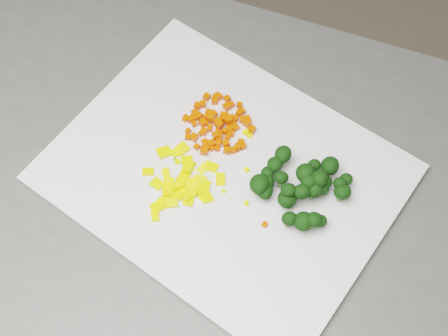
# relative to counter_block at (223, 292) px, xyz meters

# --- Properties ---
(counter_block) EXTENTS (1.09, 0.87, 0.90)m
(counter_block) POSITION_rel_counter_block_xyz_m (0.00, 0.00, 0.00)
(counter_block) COLOR #494946
(counter_block) RESTS_ON ground
(cutting_board) EXTENTS (0.56, 0.52, 0.01)m
(cutting_board) POSITION_rel_counter_block_xyz_m (-0.00, 0.03, 0.46)
(cutting_board) COLOR silver
(cutting_board) RESTS_ON counter_block
(carrot_pile) EXTENTS (0.10, 0.10, 0.03)m
(carrot_pile) POSITION_rel_counter_block_xyz_m (-0.02, 0.11, 0.48)
(carrot_pile) COLOR #DD3602
(carrot_pile) RESTS_ON cutting_board
(pepper_pile) EXTENTS (0.12, 0.12, 0.02)m
(pepper_pile) POSITION_rel_counter_block_xyz_m (-0.06, 0.01, 0.47)
(pepper_pile) COLOR yellow
(pepper_pile) RESTS_ON cutting_board
(broccoli_pile) EXTENTS (0.12, 0.12, 0.06)m
(broccoli_pile) POSITION_rel_counter_block_xyz_m (0.11, 0.01, 0.49)
(broccoli_pile) COLOR black
(broccoli_pile) RESTS_ON cutting_board
(carrot_cube_0) EXTENTS (0.01, 0.01, 0.01)m
(carrot_cube_0) POSITION_rel_counter_block_xyz_m (-0.01, 0.15, 0.47)
(carrot_cube_0) COLOR #DD3602
(carrot_cube_0) RESTS_ON carrot_pile
(carrot_cube_1) EXTENTS (0.01, 0.01, 0.01)m
(carrot_cube_1) POSITION_rel_counter_block_xyz_m (-0.06, 0.10, 0.47)
(carrot_cube_1) COLOR #DD3602
(carrot_cube_1) RESTS_ON carrot_pile
(carrot_cube_2) EXTENTS (0.01, 0.01, 0.01)m
(carrot_cube_2) POSITION_rel_counter_block_xyz_m (-0.01, 0.14, 0.47)
(carrot_cube_2) COLOR #DD3602
(carrot_cube_2) RESTS_ON carrot_pile
(carrot_cube_3) EXTENTS (0.01, 0.01, 0.01)m
(carrot_cube_3) POSITION_rel_counter_block_xyz_m (-0.03, 0.10, 0.47)
(carrot_cube_3) COLOR #DD3602
(carrot_cube_3) RESTS_ON carrot_pile
(carrot_cube_4) EXTENTS (0.01, 0.01, 0.01)m
(carrot_cube_4) POSITION_rel_counter_block_xyz_m (-0.03, 0.11, 0.47)
(carrot_cube_4) COLOR #DD3602
(carrot_cube_4) RESTS_ON carrot_pile
(carrot_cube_5) EXTENTS (0.01, 0.01, 0.01)m
(carrot_cube_5) POSITION_rel_counter_block_xyz_m (-0.06, 0.13, 0.47)
(carrot_cube_5) COLOR #DD3602
(carrot_cube_5) RESTS_ON carrot_pile
(carrot_cube_6) EXTENTS (0.01, 0.01, 0.01)m
(carrot_cube_6) POSITION_rel_counter_block_xyz_m (-0.07, 0.11, 0.47)
(carrot_cube_6) COLOR #DD3602
(carrot_cube_6) RESTS_ON carrot_pile
(carrot_cube_7) EXTENTS (0.01, 0.01, 0.01)m
(carrot_cube_7) POSITION_rel_counter_block_xyz_m (-0.03, 0.07, 0.47)
(carrot_cube_7) COLOR #DD3602
(carrot_cube_7) RESTS_ON carrot_pile
(carrot_cube_8) EXTENTS (0.01, 0.01, 0.01)m
(carrot_cube_8) POSITION_rel_counter_block_xyz_m (-0.03, 0.12, 0.47)
(carrot_cube_8) COLOR #DD3602
(carrot_cube_8) RESTS_ON carrot_pile
(carrot_cube_9) EXTENTS (0.01, 0.01, 0.01)m
(carrot_cube_9) POSITION_rel_counter_block_xyz_m (-0.04, 0.09, 0.47)
(carrot_cube_9) COLOR #DD3602
(carrot_cube_9) RESTS_ON carrot_pile
(carrot_cube_10) EXTENTS (0.01, 0.01, 0.01)m
(carrot_cube_10) POSITION_rel_counter_block_xyz_m (-0.01, 0.11, 0.47)
(carrot_cube_10) COLOR #DD3602
(carrot_cube_10) RESTS_ON carrot_pile
(carrot_cube_11) EXTENTS (0.01, 0.01, 0.01)m
(carrot_cube_11) POSITION_rel_counter_block_xyz_m (-0.03, 0.06, 0.47)
(carrot_cube_11) COLOR #DD3602
(carrot_cube_11) RESTS_ON carrot_pile
(carrot_cube_12) EXTENTS (0.01, 0.01, 0.01)m
(carrot_cube_12) POSITION_rel_counter_block_xyz_m (-0.01, 0.10, 0.47)
(carrot_cube_12) COLOR #DD3602
(carrot_cube_12) RESTS_ON carrot_pile
(carrot_cube_13) EXTENTS (0.01, 0.01, 0.01)m
(carrot_cube_13) POSITION_rel_counter_block_xyz_m (-0.04, 0.10, 0.47)
(carrot_cube_13) COLOR #DD3602
(carrot_cube_13) RESTS_ON carrot_pile
(carrot_cube_14) EXTENTS (0.01, 0.01, 0.01)m
(carrot_cube_14) POSITION_rel_counter_block_xyz_m (-0.03, 0.10, 0.47)
(carrot_cube_14) COLOR #DD3602
(carrot_cube_14) RESTS_ON carrot_pile
(carrot_cube_15) EXTENTS (0.01, 0.01, 0.01)m
(carrot_cube_15) POSITION_rel_counter_block_xyz_m (-0.06, 0.08, 0.47)
(carrot_cube_15) COLOR #DD3602
(carrot_cube_15) RESTS_ON carrot_pile
(carrot_cube_16) EXTENTS (0.01, 0.01, 0.01)m
(carrot_cube_16) POSITION_rel_counter_block_xyz_m (-0.03, 0.07, 0.47)
(carrot_cube_16) COLOR #DD3602
(carrot_cube_16) RESTS_ON carrot_pile
(carrot_cube_17) EXTENTS (0.01, 0.01, 0.01)m
(carrot_cube_17) POSITION_rel_counter_block_xyz_m (-0.05, 0.08, 0.47)
(carrot_cube_17) COLOR #DD3602
(carrot_cube_17) RESTS_ON carrot_pile
(carrot_cube_18) EXTENTS (0.01, 0.01, 0.01)m
(carrot_cube_18) POSITION_rel_counter_block_xyz_m (-0.00, 0.11, 0.47)
(carrot_cube_18) COLOR #DD3602
(carrot_cube_18) RESTS_ON carrot_pile
(carrot_cube_19) EXTENTS (0.01, 0.01, 0.01)m
(carrot_cube_19) POSITION_rel_counter_block_xyz_m (0.00, 0.14, 0.47)
(carrot_cube_19) COLOR #DD3602
(carrot_cube_19) RESTS_ON carrot_pile
(carrot_cube_20) EXTENTS (0.01, 0.01, 0.01)m
(carrot_cube_20) POSITION_rel_counter_block_xyz_m (-0.05, 0.06, 0.47)
(carrot_cube_20) COLOR #DD3602
(carrot_cube_20) RESTS_ON carrot_pile
(carrot_cube_21) EXTENTS (0.01, 0.01, 0.01)m
(carrot_cube_21) POSITION_rel_counter_block_xyz_m (0.01, 0.13, 0.47)
(carrot_cube_21) COLOR #DD3602
(carrot_cube_21) RESTS_ON carrot_pile
(carrot_cube_22) EXTENTS (0.01, 0.01, 0.01)m
(carrot_cube_22) POSITION_rel_counter_block_xyz_m (0.01, 0.12, 0.47)
(carrot_cube_22) COLOR #DD3602
(carrot_cube_22) RESTS_ON carrot_pile
(carrot_cube_23) EXTENTS (0.01, 0.01, 0.01)m
(carrot_cube_23) POSITION_rel_counter_block_xyz_m (0.00, 0.10, 0.47)
(carrot_cube_23) COLOR #DD3602
(carrot_cube_23) RESTS_ON carrot_pile
(carrot_cube_24) EXTENTS (0.01, 0.01, 0.01)m
(carrot_cube_24) POSITION_rel_counter_block_xyz_m (-0.02, 0.08, 0.47)
(carrot_cube_24) COLOR #DD3602
(carrot_cube_24) RESTS_ON carrot_pile
(carrot_cube_25) EXTENTS (0.01, 0.01, 0.01)m
(carrot_cube_25) POSITION_rel_counter_block_xyz_m (-0.02, 0.10, 0.47)
(carrot_cube_25) COLOR #DD3602
(carrot_cube_25) RESTS_ON carrot_pile
(carrot_cube_26) EXTENTS (0.01, 0.01, 0.01)m
(carrot_cube_26) POSITION_rel_counter_block_xyz_m (0.01, 0.07, 0.47)
(carrot_cube_26) COLOR #DD3602
(carrot_cube_26) RESTS_ON carrot_pile
(carrot_cube_27) EXTENTS (0.01, 0.01, 0.01)m
(carrot_cube_27) POSITION_rel_counter_block_xyz_m (-0.02, 0.11, 0.47)
(carrot_cube_27) COLOR #DD3602
(carrot_cube_27) RESTS_ON carrot_pile
(carrot_cube_28) EXTENTS (0.01, 0.01, 0.01)m
(carrot_cube_28) POSITION_rel_counter_block_xyz_m (-0.04, 0.10, 0.47)
(carrot_cube_28) COLOR #DD3602
(carrot_cube_28) RESTS_ON carrot_pile
(carrot_cube_29) EXTENTS (0.01, 0.01, 0.01)m
(carrot_cube_29) POSITION_rel_counter_block_xyz_m (0.02, 0.12, 0.47)
(carrot_cube_29) COLOR #DD3602
(carrot_cube_29) RESTS_ON carrot_pile
(carrot_cube_30) EXTENTS (0.01, 0.01, 0.01)m
(carrot_cube_30) POSITION_rel_counter_block_xyz_m (-0.05, 0.14, 0.47)
(carrot_cube_30) COLOR #DD3602
(carrot_cube_30) RESTS_ON carrot_pile
(carrot_cube_31) EXTENTS (0.01, 0.01, 0.01)m
(carrot_cube_31) POSITION_rel_counter_block_xyz_m (0.01, 0.10, 0.47)
(carrot_cube_31) COLOR #DD3602
(carrot_cube_31) RESTS_ON carrot_pile
(carrot_cube_32) EXTENTS (0.01, 0.01, 0.01)m
(carrot_cube_32) POSITION_rel_counter_block_xyz_m (-0.01, 0.09, 0.47)
(carrot_cube_32) COLOR #DD3602
(carrot_cube_32) RESTS_ON carrot_pile
(carrot_cube_33) EXTENTS (0.01, 0.01, 0.01)m
(carrot_cube_33) POSITION_rel_counter_block_xyz_m (-0.04, 0.09, 0.47)
(carrot_cube_33) COLOR #DD3602
(carrot_cube_33) RESTS_ON carrot_pile
(carrot_cube_34) EXTENTS (0.01, 0.01, 0.01)m
(carrot_cube_34) POSITION_rel_counter_block_xyz_m (0.01, 0.07, 0.47)
(carrot_cube_34) COLOR #DD3602
(carrot_cube_34) RESTS_ON carrot_pile
(carrot_cube_35) EXTENTS (0.01, 0.01, 0.01)m
(carrot_cube_35) POSITION_rel_counter_block_xyz_m (-0.03, 0.06, 0.47)
(carrot_cube_35) COLOR #DD3602
(carrot_cube_35) RESTS_ON carrot_pile
(carrot_cube_36) EXTENTS (0.01, 0.01, 0.01)m
(carrot_cube_36) POSITION_rel_counter_block_xyz_m (-0.02, 0.11, 0.47)
(carrot_cube_36) COLOR #DD3602
(carrot_cube_36) RESTS_ON carrot_pile
(carrot_cube_37) EXTENTS (0.01, 0.01, 0.01)m
(carrot_cube_37) POSITION_rel_counter_block_xyz_m (0.00, 0.12, 0.47)
(carrot_cube_37) COLOR #DD3602
(carrot_cube_37) RESTS_ON carrot_pile
(carrot_cube_38) EXTENTS (0.01, 0.01, 0.01)m
(carrot_cube_38) POSITION_rel_counter_block_xyz_m (-0.02, 0.12, 0.47)
(carrot_cube_38) COLOR #DD3602
(carrot_cube_38) RESTS_ON carrot_pile
(carrot_cube_39) EXTENTS (0.01, 0.01, 0.01)m
(carrot_cube_39) POSITION_rel_counter_block_xyz_m (-0.02, 0.15, 0.47)
(carrot_cube_39) COLOR #DD3602
(carrot_cube_39) RESTS_ON carrot_pile
(carrot_cube_40) EXTENTS (0.01, 0.01, 0.01)m
(carrot_cube_40) POSITION_rel_counter_block_xyz_m (-0.01, 0.11, 0.48)
(carrot_cube_40) COLOR #DD3602
(carrot_cube_40) RESTS_ON carrot_pile
(carrot_cube_41) EXTENTS (0.01, 0.01, 0.01)m
(carrot_cube_41) POSITION_rel_counter_block_xyz_m (-0.02, 0.07, 0.47)
(carrot_cube_41) COLOR #DD3602
(carrot_cube_41) RESTS_ON carrot_pile
(carrot_cube_42) EXTENTS (0.01, 0.01, 0.01)m
(carrot_cube_42) POSITION_rel_counter_block_xyz_m (-0.02, 0.07, 0.47)
(carrot_cube_42) COLOR #DD3602
(carrot_cube_42) RESTS_ON carrot_pile
(carrot_cube_43) EXTENTS (0.01, 0.01, 0.01)m
(carrot_cube_43) POSITION_rel_counter_block_xyz_m (-0.05, 0.11, 0.47)
(carrot_cube_43) COLOR #DD3602
(carrot_cube_43) RESTS_ON carrot_pile
(carrot_cube_44) EXTENTS (0.01, 0.01, 0.01)m
(carrot_cube_44) POSITION_rel_counter_block_xyz_m (0.02, 0.07, 0.47)
(carrot_cube_44) COLOR #DD3602
(carrot_cube_44) RESTS_ON carrot_pile
(carrot_cube_45) EXTENTS (0.01, 0.01, 0.01)m
(carrot_cube_45) POSITION_rel_counter_block_xyz_m (-0.00, 0.09, 0.47)
(carrot_cube_45) COLOR #DD3602
(carrot_cube_45) RESTS_ON carrot_pile
(carrot_cube_46) EXTENTS (0.01, 0.01, 0.01)m
(carrot_cube_46) POSITION_rel_counter_block_xyz_m (0.01, 0.13, 0.47)
(carrot_cube_46) COLOR #DD3602
(carrot_cube_46) RESTS_ON carrot_pile
(carrot_cube_47) EXTENTS (0.01, 0.01, 0.01)m
(carrot_cube_47) POSITION_rel_counter_block_xyz_m (-0.03, 0.15, 0.47)
(carrot_cube_47) COLOR #DD3602
(carrot_cube_47) RESTS_ON carrot_pile
(carrot_cube_48) EXTENTS (0.01, 0.01, 0.01)m
(carrot_cube_48) POSITION_rel_counter_block_xyz_m (-0.01, 0.14, 0.47)
(carrot_cube_48) COLOR #DD3602
(carrot_cube_48) RESTS_ON carrot_pile
(carrot_cube_49) EXTENTS (0.01, 0.01, 0.01)m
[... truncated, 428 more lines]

